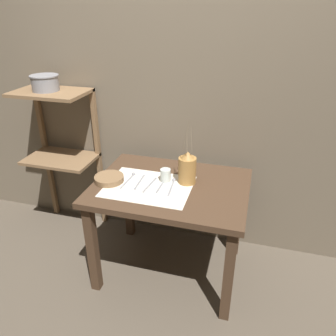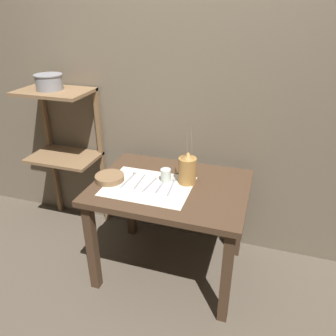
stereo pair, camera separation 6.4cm
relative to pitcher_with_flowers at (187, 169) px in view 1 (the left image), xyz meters
name	(u,v)px [view 1 (the left image)]	position (x,y,z in m)	size (l,w,h in m)	color
ground_plane	(170,268)	(-0.10, -0.06, -0.82)	(12.00, 12.00, 0.00)	brown
stone_wall_back	(189,94)	(-0.10, 0.43, 0.38)	(7.00, 0.06, 2.40)	#6B5E4C
wooden_table	(171,199)	(-0.10, -0.06, -0.21)	(1.00, 0.75, 0.72)	#422D1E
wooden_shelf_unit	(60,136)	(-1.08, 0.24, 0.03)	(0.54, 0.35, 1.21)	brown
linen_cloth	(149,186)	(-0.23, -0.12, -0.10)	(0.55, 0.42, 0.00)	beige
pitcher_with_flowers	(187,169)	(0.00, 0.00, 0.00)	(0.12, 0.12, 0.43)	olive
wooden_bowl	(109,179)	(-0.50, -0.13, -0.08)	(0.19, 0.19, 0.04)	brown
glass_tumbler_near	(165,175)	(-0.14, -0.02, -0.06)	(0.07, 0.07, 0.09)	#B7C1BC
spoon_outer	(131,177)	(-0.38, -0.04, -0.10)	(0.03, 0.22, 0.02)	gray
knife_center	(140,182)	(-0.30, -0.08, -0.10)	(0.02, 0.20, 0.00)	gray
fork_outer	(150,185)	(-0.22, -0.10, -0.10)	(0.03, 0.20, 0.00)	gray
fork_inner	(161,185)	(-0.15, -0.09, -0.10)	(0.02, 0.20, 0.00)	gray
spoon_inner	(173,183)	(-0.08, -0.04, -0.10)	(0.04, 0.21, 0.02)	gray
metal_pot_large	(45,82)	(-1.11, 0.20, 0.45)	(0.20, 0.20, 0.11)	gray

